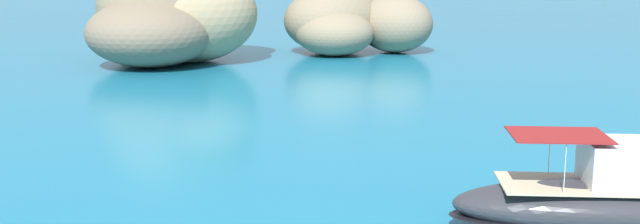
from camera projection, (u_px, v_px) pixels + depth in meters
name	position (u px, v px, depth m)	size (l,w,h in m)	color
islet_large	(171.00, 12.00, 69.26)	(18.31, 20.01, 10.72)	#84755B
islet_small	(351.00, 24.00, 75.92)	(18.28, 14.08, 6.55)	#84755B
motorboat_charcoal	(612.00, 202.00, 26.23)	(11.38, 4.88, 3.45)	#2D2D33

